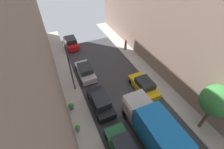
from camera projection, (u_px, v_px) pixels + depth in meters
ground at (133, 112)px, 15.66m from camera, size 32.00×32.00×0.00m
sidewalk_left at (86, 131)px, 14.07m from camera, size 2.00×44.00×0.15m
sidewalk_right at (171, 96)px, 17.16m from camera, size 2.00×44.00×0.15m
parked_car_left_1 at (124, 149)px, 12.21m from camera, size 1.78×4.20×1.57m
parked_car_left_2 at (101, 102)px, 15.72m from camera, size 1.78×4.20×1.57m
parked_car_left_3 at (85, 71)px, 19.49m from camera, size 1.78×4.20×1.57m
parked_car_left_4 at (71, 42)px, 24.98m from camera, size 1.78×4.20×1.57m
parked_car_right_2 at (144, 86)px, 17.51m from camera, size 1.78×4.20×1.57m
delivery_truck at (153, 128)px, 12.41m from camera, size 2.26×6.60×3.38m
pedestrian at (126, 44)px, 23.82m from camera, size 0.40×0.36×1.72m
street_tree_1 at (217, 101)px, 11.88m from camera, size 2.59×2.59×5.06m
potted_plant_0 at (71, 106)px, 15.55m from camera, size 0.55×0.55×0.78m
potted_plant_1 at (78, 128)px, 13.70m from camera, size 0.47×0.47×0.81m
lamp_post at (68, 60)px, 15.22m from camera, size 0.44×0.44×6.40m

